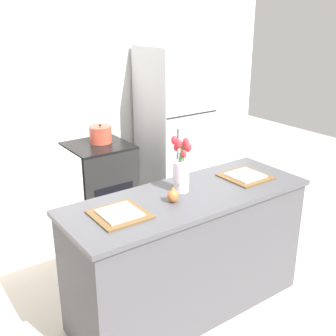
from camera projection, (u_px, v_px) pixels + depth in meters
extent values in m
plane|color=beige|center=(187.00, 306.00, 3.26)|extent=(10.00, 10.00, 0.00)
cube|color=silver|center=(69.00, 93.00, 4.31)|extent=(5.20, 0.08, 2.70)
cube|color=#4C4C51|center=(188.00, 255.00, 3.10)|extent=(1.76, 0.62, 0.91)
cube|color=#4C4C51|center=(189.00, 197.00, 2.93)|extent=(1.80, 0.66, 0.03)
cube|color=black|center=(100.00, 186.00, 4.38)|extent=(0.60, 0.60, 0.86)
cube|color=black|center=(98.00, 146.00, 4.22)|extent=(0.60, 0.60, 0.02)
cube|color=black|center=(115.00, 199.00, 4.16)|extent=(0.42, 0.01, 0.28)
cube|color=#B7BABC|center=(174.00, 128.00, 4.73)|extent=(0.68, 0.64, 1.81)
cube|color=black|center=(192.00, 115.00, 4.41)|extent=(0.67, 0.01, 0.01)
cylinder|color=#B2B5B7|center=(179.00, 164.00, 4.47)|extent=(0.02, 0.02, 0.78)
cylinder|color=silver|center=(181.00, 176.00, 2.94)|extent=(0.11, 0.11, 0.22)
cylinder|color=#3D8438|center=(184.00, 165.00, 2.93)|extent=(0.03, 0.01, 0.27)
ellipsoid|color=red|center=(186.00, 142.00, 2.88)|extent=(0.04, 0.04, 0.07)
cylinder|color=#3D8438|center=(181.00, 167.00, 2.93)|extent=(0.07, 0.08, 0.23)
ellipsoid|color=red|center=(183.00, 146.00, 2.93)|extent=(0.04, 0.04, 0.06)
cylinder|color=#3D8438|center=(180.00, 164.00, 2.92)|extent=(0.04, 0.10, 0.28)
ellipsoid|color=red|center=(174.00, 140.00, 2.89)|extent=(0.04, 0.04, 0.06)
cylinder|color=#3D8438|center=(178.00, 167.00, 2.91)|extent=(0.04, 0.02, 0.26)
ellipsoid|color=red|center=(176.00, 147.00, 2.85)|extent=(0.03, 0.03, 0.05)
cylinder|color=#3D8438|center=(181.00, 164.00, 2.90)|extent=(0.08, 0.06, 0.29)
ellipsoid|color=red|center=(179.00, 144.00, 2.80)|extent=(0.04, 0.04, 0.06)
cylinder|color=#3D8438|center=(182.00, 169.00, 2.91)|extent=(0.03, 0.08, 0.21)
ellipsoid|color=red|center=(184.00, 154.00, 2.83)|extent=(0.04, 0.04, 0.06)
cylinder|color=#3D8438|center=(185.00, 167.00, 2.91)|extent=(0.03, 0.04, 0.25)
ellipsoid|color=red|center=(188.00, 147.00, 2.85)|extent=(0.05, 0.05, 0.07)
ellipsoid|color=#C66B33|center=(173.00, 196.00, 2.79)|extent=(0.08, 0.08, 0.09)
cone|color=#C66B33|center=(173.00, 189.00, 2.77)|extent=(0.04, 0.04, 0.03)
cylinder|color=brown|center=(173.00, 186.00, 2.77)|extent=(0.01, 0.01, 0.02)
cube|color=brown|center=(120.00, 214.00, 2.62)|extent=(0.33, 0.33, 0.01)
cube|color=silver|center=(119.00, 213.00, 2.62)|extent=(0.24, 0.24, 0.01)
cube|color=brown|center=(245.00, 177.00, 3.22)|extent=(0.33, 0.33, 0.01)
cube|color=silver|center=(245.00, 175.00, 3.22)|extent=(0.24, 0.24, 0.01)
cylinder|color=#CC4C38|center=(101.00, 135.00, 4.26)|extent=(0.22, 0.22, 0.16)
cylinder|color=#CC4C38|center=(100.00, 127.00, 4.23)|extent=(0.23, 0.23, 0.01)
sphere|color=black|center=(100.00, 125.00, 4.22)|extent=(0.02, 0.02, 0.02)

